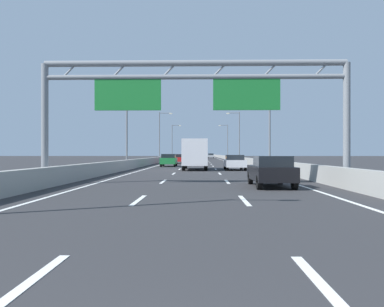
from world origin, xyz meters
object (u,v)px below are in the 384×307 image
Objects in this scene: sign_gantry at (193,91)px; box_truck at (195,153)px; streetlamp_left_far at (161,134)px; streetlamp_right_distant at (227,139)px; red_car at (177,159)px; silver_car at (211,156)px; black_car at (271,171)px; streetlamp_left_mid at (129,118)px; green_car at (169,160)px; streetlamp_right_mid at (267,118)px; orange_car at (200,157)px; white_car at (235,162)px; streetlamp_right_far at (238,133)px; streetlamp_left_distant at (173,140)px.

box_truck is (-0.15, 18.67, -3.19)m from sign_gantry.
streetlamp_left_far is 1.00× the size of streetlamp_right_distant.
sign_gantry is 43.05m from red_car.
black_car is (0.17, -111.18, -0.02)m from silver_car.
green_car is at bearing 53.79° from streetlamp_left_mid.
orange_car is (-7.42, 53.67, -4.63)m from streetlamp_right_mid.
silver_car is 91.33m from box_truck.
streetlamp_right_distant reaches higher than black_car.
green_car is at bearing -82.39° from streetlamp_left_far.
white_car is 3.93m from box_truck.
red_car is at bearing -126.27° from streetlamp_right_far.
red_car is 0.99× the size of black_car.
streetlamp_right_mid is 2.23× the size of red_car.
white_car is at bearing -74.29° from red_car.
streetlamp_left_distant reaches higher than box_truck.
black_car is 0.57× the size of box_truck.
streetlamp_left_far is 2.24× the size of green_car.
streetlamp_left_mid reaches higher than green_car.
green_car is at bearing 108.92° from box_truck.
streetlamp_right_mid reaches higher than green_car.
streetlamp_left_far is (0.00, 34.51, 0.00)m from streetlamp_left_mid.
white_car is at bearing -9.93° from box_truck.
streetlamp_right_mid is 1.00× the size of streetlamp_right_far.
streetlamp_left_distant is 17.71m from orange_car.
streetlamp_left_distant is (0.00, 69.02, 0.00)m from streetlamp_left_mid.
streetlamp_right_mid and streetlamp_right_far have the same top height.
streetlamp_right_mid is at bearing -77.79° from streetlamp_left_distant.
streetlamp_right_mid is (7.56, 23.05, 0.60)m from sign_gantry.
streetlamp_left_mid reaches higher than black_car.
streetlamp_left_distant is at bearing 116.07° from orange_car.
white_car is (-0.14, 19.27, -0.02)m from black_car.
sign_gantry reaches higher than white_car.
streetlamp_left_far is at bearing 113.40° from streetlamp_right_mid.
streetlamp_left_mid reaches higher than orange_car.
streetlamp_right_far is at bearing 66.60° from streetlamp_left_mid.
streetlamp_left_distant is 21.45m from silver_car.
sign_gantry is 76.83m from orange_car.
streetlamp_right_far is 2.24× the size of green_car.
streetlamp_left_mid is 20.62m from red_car.
streetlamp_right_far and streetlamp_right_distant have the same top height.
red_car is (-3.33, 42.73, -4.04)m from sign_gantry.
red_car is 0.92× the size of white_car.
orange_car is 1.07× the size of red_car.
silver_car is (3.46, 33.19, 0.01)m from orange_car.
box_truck is (7.23, -73.40, -3.79)m from streetlamp_left_distant.
green_car is 48.48m from orange_car.
streetlamp_left_distant is 2.23× the size of red_car.
black_car is (-3.79, -93.33, -4.64)m from streetlamp_right_distant.
streetlamp_right_distant is 2.24× the size of green_car.
streetlamp_left_mid reaches higher than box_truck.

